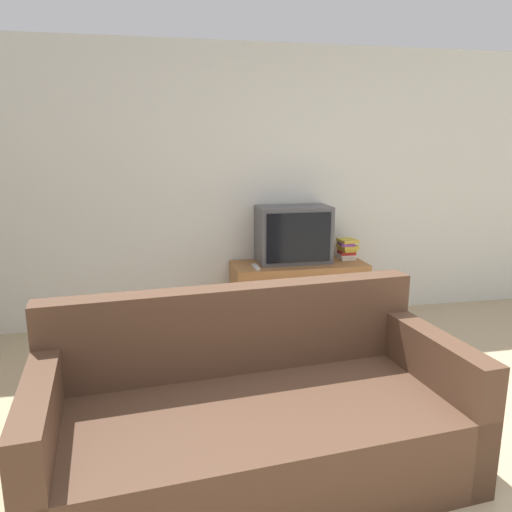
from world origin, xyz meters
TOP-DOWN VIEW (x-y plane):
  - wall_back at (0.00, 3.03)m, footprint 9.00×0.06m
  - tv_stand at (0.16, 2.73)m, footprint 1.26×0.50m
  - television at (0.12, 2.79)m, footprint 0.68×0.37m
  - couch at (-0.70, 0.62)m, footprint 2.22×1.17m
  - book_stack at (0.67, 2.80)m, footprint 0.18×0.21m
  - remote_on_stand at (-0.28, 2.62)m, footprint 0.05×0.17m

SIDE VIEW (x-z plane):
  - couch at x=-0.70m, z-range -0.17..0.76m
  - tv_stand at x=0.16m, z-range 0.00..0.60m
  - remote_on_stand at x=-0.28m, z-range 0.60..0.63m
  - book_stack at x=0.67m, z-range 0.61..0.80m
  - television at x=0.12m, z-range 0.60..1.13m
  - wall_back at x=0.00m, z-range 0.00..2.60m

